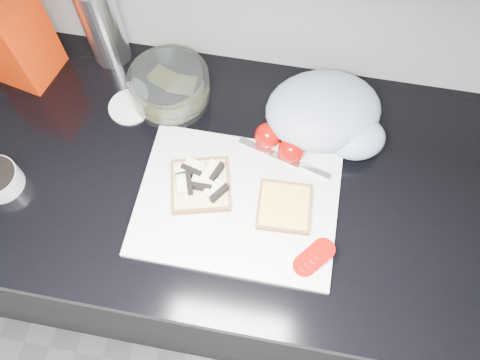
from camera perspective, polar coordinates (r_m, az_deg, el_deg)
name	(u,v)px	position (r m, az deg, el deg)	size (l,w,h in m)	color
base_cabinet	(194,235)	(1.43, -5.63, -6.72)	(3.50, 0.60, 0.86)	black
countertop	(176,166)	(1.02, -7.86, 1.74)	(3.50, 0.64, 0.04)	black
cutting_board	(237,203)	(0.94, -0.33, -2.78)	(0.40, 0.30, 0.01)	silver
bread_left	(200,183)	(0.95, -4.88, -0.41)	(0.15, 0.15, 0.04)	beige
bread_right	(284,207)	(0.93, 5.42, -3.25)	(0.12, 0.12, 0.02)	beige
tomato_slices	(314,257)	(0.90, 8.99, -9.30)	(0.09, 0.09, 0.02)	#9F0703
knife	(296,163)	(0.98, 6.79, 2.05)	(0.20, 0.07, 0.01)	silver
tub_lid	(130,107)	(1.09, -13.26, 8.68)	(0.10, 0.10, 0.01)	white
glass_bowl	(170,87)	(1.07, -8.52, 11.15)	(0.18, 0.18, 0.07)	silver
bread_bag	(12,38)	(1.17, -26.00, 15.31)	(0.13, 0.12, 0.20)	#F52004
steel_canister	(102,24)	(1.13, -16.44, 17.83)	(0.09, 0.09, 0.20)	silver
grocery_bag	(328,114)	(1.01, 10.68, 7.90)	(0.30, 0.27, 0.11)	#A0AFC5
whole_tomatoes	(279,143)	(0.99, 4.83, 4.54)	(0.11, 0.08, 0.06)	#9F0703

